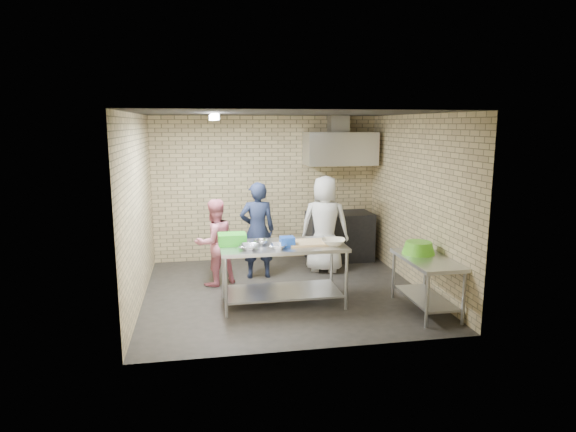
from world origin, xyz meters
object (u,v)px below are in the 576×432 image
Objects in this scene: green_crate at (232,239)px; woman_pink at (215,242)px; bottle_red at (340,152)px; bottle_green at (360,152)px; prep_table at (283,274)px; blue_tub at (287,241)px; side_counter at (426,284)px; woman_white at (325,224)px; stove at (339,236)px; man_navy at (257,230)px; green_basin at (419,248)px.

green_crate is 0.99m from woman_pink.
bottle_green is at bearing 0.00° from bottle_red.
blue_tub reaches higher than prep_table.
green_crate is (-2.60, 0.73, 0.58)m from side_counter.
woman_white reaches higher than prep_table.
stove is 6.67× the size of bottle_red.
bottle_red is at bearing 59.64° from blue_tub.
green_crate is 0.24× the size of man_navy.
woman_white reaches higher than woman_pink.
stove is at bearing 43.17° from green_crate.
stove is 8.00× the size of bottle_green.
green_crate is 2.15m from woman_white.
woman_white reaches higher than man_navy.
stove is 0.92m from woman_white.
bottle_red reaches higher than woman_pink.
green_basin is 0.33× the size of woman_pink.
bottle_green reaches higher than stove.
stove is (1.45, 2.14, 0.01)m from prep_table.
green_basin is at bearing -10.88° from prep_table.
side_counter is at bearing 133.48° from woman_white.
woman_pink is at bearing 130.40° from blue_tub.
bottle_green is at bearing -115.02° from woman_white.
man_navy reaches higher than blue_tub.
stove is at bearing -101.77° from bottle_red.
green_basin is at bearing 135.85° from woman_white.
woman_pink is at bearing 103.58° from green_crate.
man_navy reaches higher than side_counter.
blue_tub is at bearing 78.34° from woman_white.
man_navy is (-1.66, -0.84, 0.36)m from stove.
prep_table is 3.23m from bottle_red.
side_counter is 3.44m from bottle_red.
bottle_red is (-0.40, 2.99, 1.65)m from side_counter.
side_counter is 1.00× the size of stove.
bottle_green reaches higher than prep_table.
bottle_red reaches higher than green_basin.
man_navy reaches higher than green_crate.
man_navy is (-0.21, 1.30, 0.37)m from prep_table.
prep_table is at bearing -124.17° from stove.
bottle_green is (0.00, 2.99, 1.64)m from side_counter.
stove is at bearing 99.29° from side_counter.
side_counter is 3.29m from woman_pink.
prep_table is at bearing -128.65° from bottle_green.
side_counter is 2.30m from woman_white.
prep_table is at bearing 98.12° from man_navy.
green_crate is 3.33m from bottle_red.
stove reaches higher than side_counter.
woman_white is (1.69, 1.33, -0.11)m from green_crate.
woman_white is (1.91, 0.40, 0.15)m from woman_pink.
green_basin is 3.01m from bottle_red.
woman_pink is (-2.37, -1.09, 0.24)m from stove.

